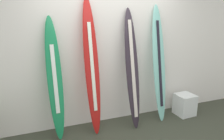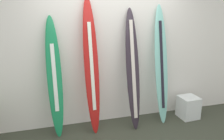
# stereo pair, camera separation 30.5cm
# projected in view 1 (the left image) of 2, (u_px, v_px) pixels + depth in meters

# --- Properties ---
(wall_back) EXTENTS (7.20, 0.20, 2.80)m
(wall_back) POSITION_uv_depth(u_px,v_px,m) (107.00, 43.00, 4.01)
(wall_back) COLOR white
(wall_back) RESTS_ON ground
(surfboard_emerald) EXTENTS (0.25, 0.39, 1.90)m
(surfboard_emerald) POSITION_uv_depth(u_px,v_px,m) (55.00, 80.00, 3.52)
(surfboard_emerald) COLOR #19824D
(surfboard_emerald) RESTS_ON ground
(surfboard_crimson) EXTENTS (0.26, 0.46, 2.19)m
(surfboard_crimson) POSITION_uv_depth(u_px,v_px,m) (92.00, 67.00, 3.66)
(surfboard_crimson) COLOR #B41917
(surfboard_crimson) RESTS_ON ground
(surfboard_charcoal) EXTENTS (0.23, 0.52, 2.01)m
(surfboard_charcoal) POSITION_uv_depth(u_px,v_px,m) (132.00, 70.00, 3.89)
(surfboard_charcoal) COLOR #2C232D
(surfboard_charcoal) RESTS_ON ground
(surfboard_seafoam) EXTENTS (0.25, 0.44, 2.06)m
(surfboard_seafoam) POSITION_uv_depth(u_px,v_px,m) (159.00, 64.00, 4.10)
(surfboard_seafoam) COLOR #7CC7BC
(surfboard_seafoam) RESTS_ON ground
(display_block_left) EXTENTS (0.35, 0.35, 0.40)m
(display_block_left) POSITION_uv_depth(u_px,v_px,m) (185.00, 105.00, 4.43)
(display_block_left) COLOR white
(display_block_left) RESTS_ON ground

